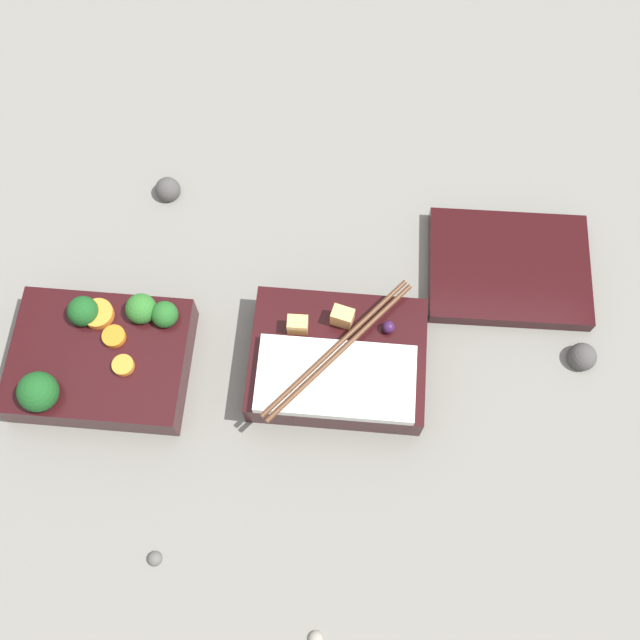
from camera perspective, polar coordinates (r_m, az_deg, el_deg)
ground_plane at (r=0.82m, az=-7.70°, el=-3.37°), size 3.00×3.00×0.00m
bento_tray_vegetable at (r=0.82m, az=-16.43°, el=-2.79°), size 0.18×0.14×0.07m
bento_tray_rice at (r=0.79m, az=1.32°, el=-3.21°), size 0.18×0.17×0.06m
bento_lid at (r=0.87m, az=14.17°, el=3.84°), size 0.18×0.14×0.02m
pebble_0 at (r=0.86m, az=19.33°, el=-2.67°), size 0.03×0.03×0.03m
pebble_1 at (r=0.77m, az=-0.33°, el=-23.10°), size 0.01×0.01×0.01m
pebble_2 at (r=0.92m, az=-11.52°, el=9.70°), size 0.03×0.03×0.03m
pebble_3 at (r=0.79m, az=-12.53°, el=-17.30°), size 0.02×0.02×0.02m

